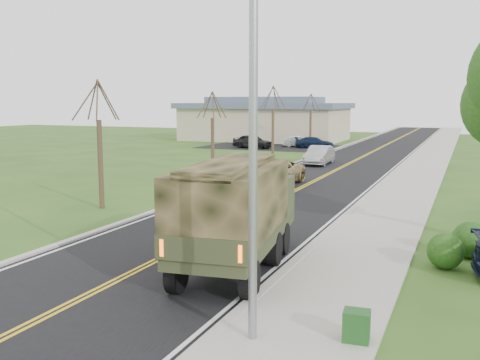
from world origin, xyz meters
The scene contains 18 objects.
ground centered at (0.00, 0.00, 0.00)m, with size 160.00×160.00×0.00m, color #294818.
road centered at (0.00, 40.00, 0.01)m, with size 8.00×120.00×0.01m, color black.
curb_right centered at (4.15, 40.00, 0.06)m, with size 0.30×120.00×0.12m, color #9E998E.
sidewalk_right centered at (5.90, 40.00, 0.05)m, with size 3.20×120.00×0.10m, color #9E998E.
curb_left centered at (-4.15, 40.00, 0.05)m, with size 0.30×120.00×0.10m, color #9E998E.
street_light centered at (4.90, -0.50, 4.43)m, with size 1.65×0.22×8.00m.
bare_tree_a centered at (-7.00, 10.00, 2.63)m, with size 1.93×2.26×6.08m.
bare_tree_b centered at (-7.00, 22.00, 2.48)m, with size 1.83×2.14×5.73m.
bare_tree_c centered at (-7.00, 34.00, 2.78)m, with size 2.04×2.39×6.42m.
bare_tree_d centered at (-7.00, 46.00, 2.55)m, with size 1.88×2.20×5.91m.
commercial_building centered at (-15.98, 55.97, 2.69)m, with size 25.50×21.50×5.65m.
military_truck centered at (2.72, 3.83, 1.93)m, with size 3.25×7.01×3.37m.
suv_champagne centered at (-1.95, 19.66, 0.77)m, with size 2.56×5.55×1.54m, color #917B52.
sedan_silver centered at (-2.13, 31.59, 0.75)m, with size 1.60×4.58×1.51m, color #ADADB2.
utility_box_far centered at (7.04, 0.23, 0.43)m, with size 0.55×0.45×0.65m, color #1A4819.
lot_car_dark centered at (-12.71, 43.37, 0.75)m, with size 1.78×4.43×1.51m, color black.
lot_car_silver centered at (-8.62, 47.17, 0.62)m, with size 1.32×3.79×1.25m, color silver.
lot_car_navy centered at (-6.58, 46.26, 0.61)m, with size 1.71×4.22×1.22m, color #0D1A32.
Camera 1 is at (8.99, -10.42, 5.05)m, focal length 40.00 mm.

